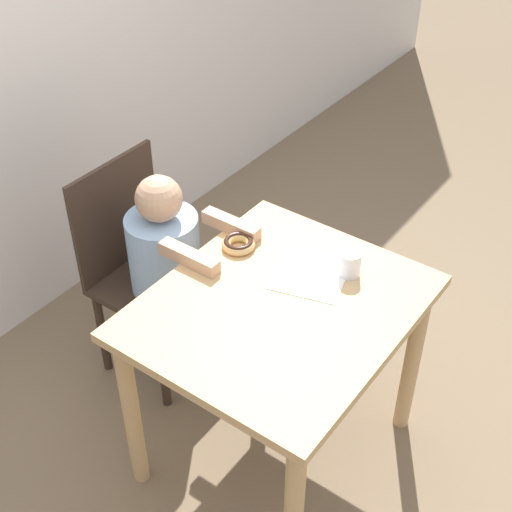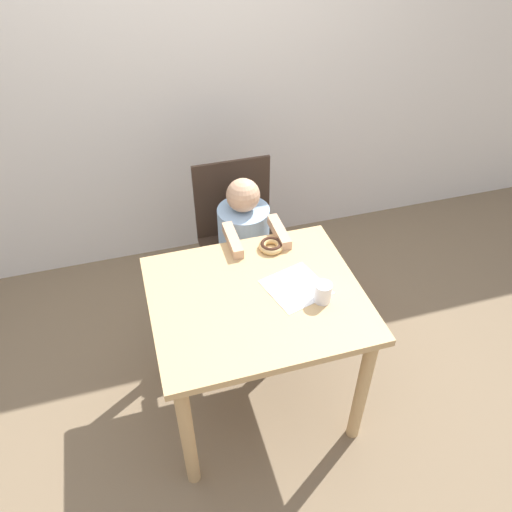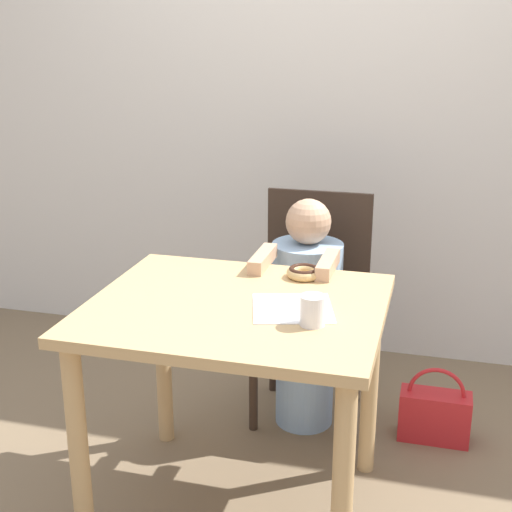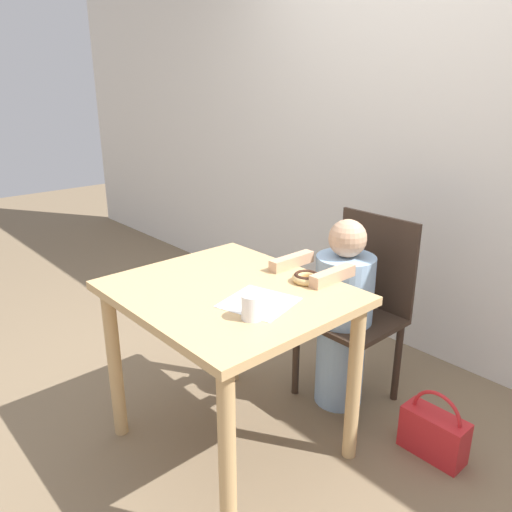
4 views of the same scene
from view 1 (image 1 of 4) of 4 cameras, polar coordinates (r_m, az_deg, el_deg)
name	(u,v)px [view 1 (image 1 of 4)]	position (r m, az deg, el deg)	size (l,w,h in m)	color
ground_plane	(276,448)	(2.86, 1.59, -15.10)	(12.00, 12.00, 0.00)	#7A664C
dining_table	(279,332)	(2.39, 1.84, -6.08)	(0.92, 0.79, 0.75)	tan
chair	(144,268)	(2.91, -8.92, -0.95)	(0.44, 0.41, 0.93)	#38281E
child_figure	(168,282)	(2.85, -7.05, -2.10)	(0.29, 0.50, 0.95)	#99BCE0
donut	(238,243)	(2.52, -1.41, 1.02)	(0.12, 0.12, 0.04)	#DBB270
napkin	(310,275)	(2.42, 4.34, -1.49)	(0.30, 0.30, 0.00)	white
handbag	(248,282)	(3.38, -0.68, -2.07)	(0.28, 0.12, 0.31)	red
cup	(350,264)	(2.41, 7.52, -0.62)	(0.07, 0.07, 0.09)	white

